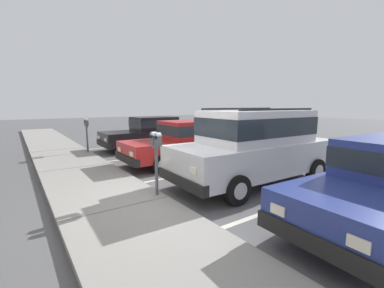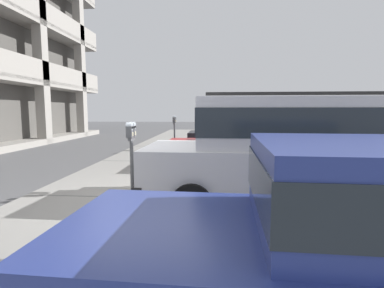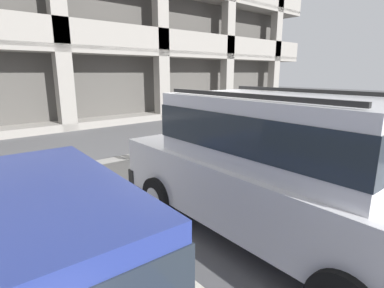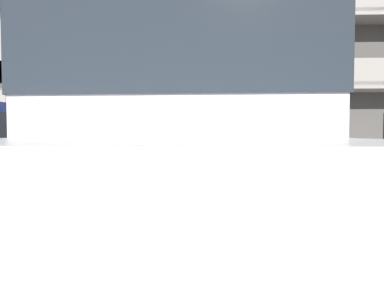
% 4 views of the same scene
% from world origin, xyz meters
% --- Properties ---
extents(ground_plane, '(80.00, 80.00, 0.10)m').
position_xyz_m(ground_plane, '(0.00, 0.00, -0.05)').
color(ground_plane, '#565659').
extents(sidewalk, '(40.00, 2.20, 0.12)m').
position_xyz_m(sidewalk, '(0.00, 1.30, 0.06)').
color(sidewalk, gray).
rests_on(sidewalk, ground_plane).
extents(parking_stall_lines, '(13.03, 4.80, 0.01)m').
position_xyz_m(parking_stall_lines, '(1.61, -1.40, 0.00)').
color(parking_stall_lines, silver).
rests_on(parking_stall_lines, ground_plane).
extents(silver_suv, '(2.11, 4.83, 2.03)m').
position_xyz_m(silver_suv, '(-0.14, -2.42, 1.09)').
color(silver_suv, silver).
rests_on(silver_suv, ground_plane).
extents(red_sedan, '(1.99, 4.56, 1.54)m').
position_xyz_m(red_sedan, '(-3.26, -2.37, 0.82)').
color(red_sedan, navy).
rests_on(red_sedan, ground_plane).
extents(dark_hatchback, '(1.85, 4.48, 1.54)m').
position_xyz_m(dark_hatchback, '(3.01, -2.28, 0.82)').
color(dark_hatchback, red).
rests_on(dark_hatchback, ground_plane).
extents(parking_meter_near, '(0.35, 0.12, 1.41)m').
position_xyz_m(parking_meter_near, '(0.25, 0.35, 1.17)').
color(parking_meter_near, '#595B60').
rests_on(parking_meter_near, sidewalk).
extents(parking_meter_far, '(0.35, 0.12, 1.43)m').
position_xyz_m(parking_meter_far, '(6.71, 0.33, 1.18)').
color(parking_meter_far, '#47474C').
rests_on(parking_meter_far, sidewalk).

